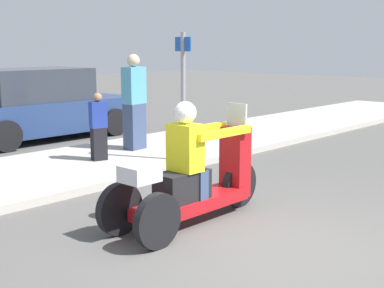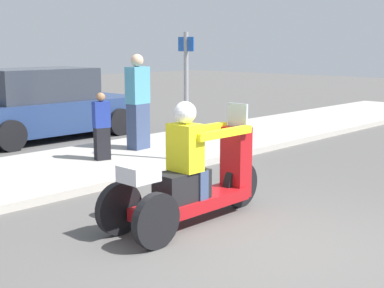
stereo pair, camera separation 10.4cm
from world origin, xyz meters
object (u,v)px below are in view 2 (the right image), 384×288
object	(u,v)px
spectator_end_of_line	(102,128)
spectator_far_back	(138,104)
parked_car_lot_left	(45,106)
motorcycle_trike	(192,180)
street_sign	(186,92)

from	to	relation	value
spectator_end_of_line	spectator_far_back	size ratio (longest dim) A/B	0.65
parked_car_lot_left	spectator_end_of_line	bearing A→B (deg)	-104.50
parked_car_lot_left	spectator_far_back	bearing A→B (deg)	-85.21
spectator_far_back	parked_car_lot_left	size ratio (longest dim) A/B	0.43
motorcycle_trike	spectator_far_back	size ratio (longest dim) A/B	1.30
motorcycle_trike	spectator_far_back	bearing A→B (deg)	58.38
spectator_end_of_line	spectator_far_back	world-z (taller)	spectator_far_back
parked_car_lot_left	street_sign	distance (m)	4.41
motorcycle_trike	parked_car_lot_left	bearing A→B (deg)	73.41
parked_car_lot_left	motorcycle_trike	bearing A→B (deg)	-106.59
motorcycle_trike	spectator_end_of_line	world-z (taller)	motorcycle_trike
spectator_far_back	parked_car_lot_left	xyz separation A→B (m)	(-0.25, 2.98, -0.25)
spectator_end_of_line	parked_car_lot_left	size ratio (longest dim) A/B	0.28
street_sign	spectator_far_back	bearing A→B (deg)	86.39
street_sign	spectator_end_of_line	bearing A→B (deg)	133.59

